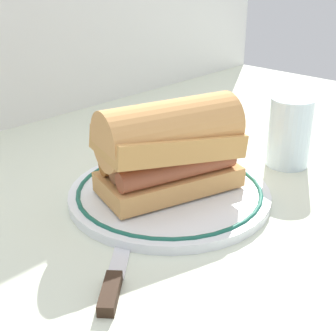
# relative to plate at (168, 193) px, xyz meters

# --- Properties ---
(ground_plane) EXTENTS (1.50, 1.50, 0.00)m
(ground_plane) POSITION_rel_plate_xyz_m (0.00, -0.02, -0.01)
(ground_plane) COLOR beige
(plate) EXTENTS (0.27, 0.27, 0.01)m
(plate) POSITION_rel_plate_xyz_m (0.00, 0.00, 0.00)
(plate) COLOR white
(plate) RESTS_ON ground_plane
(sausage_sandwich) EXTENTS (0.20, 0.14, 0.12)m
(sausage_sandwich) POSITION_rel_plate_xyz_m (0.00, 0.00, 0.07)
(sausage_sandwich) COLOR tan
(sausage_sandwich) RESTS_ON plate
(drinking_glass) EXTENTS (0.06, 0.06, 0.10)m
(drinking_glass) POSITION_rel_plate_xyz_m (0.21, -0.06, 0.04)
(drinking_glass) COLOR silver
(drinking_glass) RESTS_ON ground_plane
(butter_knife) EXTENTS (0.12, 0.10, 0.01)m
(butter_knife) POSITION_rel_plate_xyz_m (-0.16, -0.08, -0.00)
(butter_knife) COLOR silver
(butter_knife) RESTS_ON ground_plane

